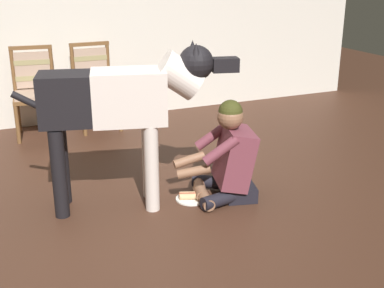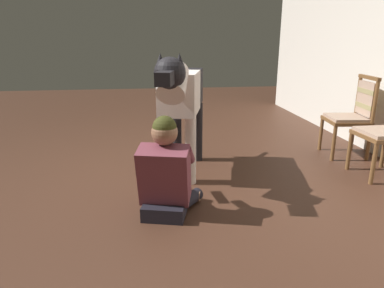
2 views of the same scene
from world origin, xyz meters
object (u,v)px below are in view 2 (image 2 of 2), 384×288
(dining_chair_left_of_pair, at_px, (354,112))
(person_sitting_on_floor, at_px, (166,174))
(large_dog, at_px, (181,96))
(hot_dog_on_plate, at_px, (173,194))

(dining_chair_left_of_pair, bearing_deg, person_sitting_on_floor, -62.98)
(large_dog, distance_m, hot_dog_on_plate, 0.98)
(dining_chair_left_of_pair, height_order, person_sitting_on_floor, dining_chair_left_of_pair)
(dining_chair_left_of_pair, xyz_separation_m, person_sitting_on_floor, (1.20, -2.36, -0.20))
(person_sitting_on_floor, height_order, large_dog, large_dog)
(person_sitting_on_floor, xyz_separation_m, hot_dog_on_plate, (-0.29, 0.07, -0.31))
(hot_dog_on_plate, bearing_deg, person_sitting_on_floor, -14.25)
(person_sitting_on_floor, xyz_separation_m, large_dog, (-0.81, 0.21, 0.50))
(large_dog, relative_size, hot_dog_on_plate, 6.41)
(person_sitting_on_floor, bearing_deg, dining_chair_left_of_pair, 117.02)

